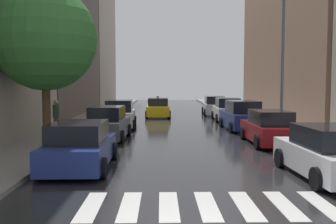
% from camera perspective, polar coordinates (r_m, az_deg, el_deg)
% --- Properties ---
extents(ground_plane, '(28.00, 72.00, 0.04)m').
position_cam_1_polar(ground_plane, '(30.22, 0.97, -1.17)').
color(ground_plane, '#242427').
extents(sidewalk_left, '(3.00, 72.00, 0.15)m').
position_cam_1_polar(sidewalk_left, '(30.67, -11.26, -0.99)').
color(sidewalk_left, gray).
rests_on(sidewalk_left, ground).
extents(sidewalk_right, '(3.00, 72.00, 0.15)m').
position_cam_1_polar(sidewalk_right, '(31.13, 13.01, -0.94)').
color(sidewalk_right, gray).
rests_on(sidewalk_right, ground).
extents(crosswalk_stripes, '(5.85, 2.20, 0.01)m').
position_cam_1_polar(crosswalk_stripes, '(9.21, 5.88, -13.67)').
color(crosswalk_stripes, silver).
rests_on(crosswalk_stripes, ground).
extents(building_left_mid, '(6.00, 17.30, 12.83)m').
position_cam_1_polar(building_left_mid, '(36.20, -17.25, 9.74)').
color(building_left_mid, '#564C47').
rests_on(building_left_mid, ground).
extents(building_left_far, '(6.00, 15.50, 17.92)m').
position_cam_1_polar(building_left_far, '(52.97, -12.09, 10.80)').
color(building_left_far, '#9E9384').
rests_on(building_left_far, ground).
extents(building_right_mid, '(6.00, 20.93, 15.88)m').
position_cam_1_polar(building_right_mid, '(34.05, 20.22, 12.62)').
color(building_right_mid, '#8C6B56').
rests_on(building_right_mid, ground).
extents(parked_car_left_nearest, '(2.15, 4.45, 1.57)m').
position_cam_1_polar(parked_car_left_nearest, '(13.15, -12.97, -5.03)').
color(parked_car_left_nearest, navy).
rests_on(parked_car_left_nearest, ground).
extents(parked_car_left_second, '(2.13, 4.09, 1.70)m').
position_cam_1_polar(parked_car_left_second, '(19.61, -8.95, -1.79)').
color(parked_car_left_second, '#474C51').
rests_on(parked_car_left_second, ground).
extents(parked_car_left_third, '(2.12, 4.28, 1.79)m').
position_cam_1_polar(parked_car_left_third, '(24.81, -7.19, -0.41)').
color(parked_car_left_third, silver).
rests_on(parked_car_left_third, ground).
extents(parked_car_right_nearest, '(2.23, 4.41, 1.58)m').
position_cam_1_polar(parked_car_right_nearest, '(12.54, 22.78, -5.70)').
color(parked_car_right_nearest, silver).
rests_on(parked_car_right_nearest, ground).
extents(parked_car_right_second, '(1.99, 4.51, 1.60)m').
position_cam_1_polar(parked_car_right_second, '(18.55, 14.78, -2.35)').
color(parked_car_right_second, maroon).
rests_on(parked_car_right_second, ground).
extents(parked_car_right_third, '(2.22, 4.58, 1.81)m').
position_cam_1_polar(parked_car_right_third, '(23.82, 10.92, -0.63)').
color(parked_car_right_third, navy).
rests_on(parked_car_right_third, ground).
extents(parked_car_right_fourth, '(2.11, 4.22, 1.76)m').
position_cam_1_polar(parked_car_right_fourth, '(29.49, 8.78, 0.28)').
color(parked_car_right_fourth, silver).
rests_on(parked_car_right_fourth, ground).
extents(parked_car_right_fifth, '(2.14, 4.44, 1.70)m').
position_cam_1_polar(parked_car_right_fifth, '(34.84, 6.88, 0.87)').
color(parked_car_right_fifth, '#B2B7BF').
rests_on(parked_car_right_fifth, ground).
extents(taxi_midroad, '(2.11, 4.61, 1.81)m').
position_cam_1_polar(taxi_midroad, '(32.57, -1.52, 0.61)').
color(taxi_midroad, yellow).
rests_on(taxi_midroad, ground).
extents(pedestrian_foreground, '(0.36, 0.36, 1.82)m').
position_cam_1_polar(pedestrian_foreground, '(21.62, -16.30, -0.49)').
color(pedestrian_foreground, brown).
rests_on(pedestrian_foreground, sidewalk_left).
extents(street_tree_left, '(4.65, 4.65, 7.01)m').
position_cam_1_polar(street_tree_left, '(18.19, -17.85, 10.33)').
color(street_tree_left, '#513823').
rests_on(street_tree_left, sidewalk_left).
extents(lamp_post_right, '(0.60, 0.28, 7.43)m').
position_cam_1_polar(lamp_post_right, '(21.93, 16.69, 8.17)').
color(lamp_post_right, '#595B60').
rests_on(lamp_post_right, sidewalk_right).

